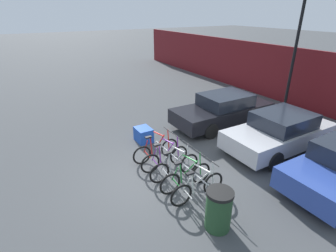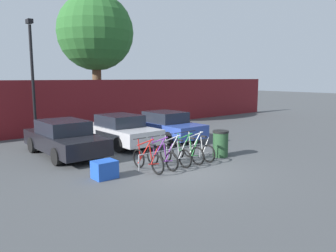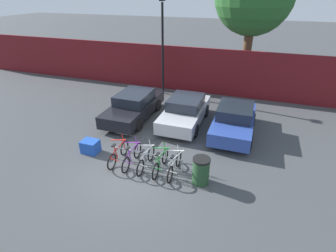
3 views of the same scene
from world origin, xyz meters
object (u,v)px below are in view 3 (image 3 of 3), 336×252
Objects in this scene: bicycle_red at (118,154)px; bicycle_silver at (146,159)px; bicycle_white at (175,165)px; bicycle_green at (160,162)px; bicycle_purple at (132,156)px; bike_rack at (147,155)px; cargo_crate at (90,146)px; lamp_post at (163,43)px; car_black at (134,106)px; trash_bin at (201,171)px; car_silver at (185,111)px; car_blue at (234,120)px.

bicycle_silver is at bearing -3.63° from bicycle_red.
bicycle_red is at bearing -178.97° from bicycle_white.
bicycle_white is (0.56, 0.00, 0.00)m from bicycle_green.
bicycle_green is (0.61, 0.00, 0.00)m from bicycle_silver.
bicycle_red is 0.60m from bicycle_purple.
bike_rack is 4.16× the size of cargo_crate.
car_black is at bearing -92.72° from lamp_post.
bicycle_green is 8.93m from lamp_post.
lamp_post reaches higher than trash_bin.
bicycle_silver is 0.41× the size of car_silver.
bicycle_green is at bearing -52.93° from car_black.
car_black reaches higher than bicycle_silver.
bicycle_purple is 1.20m from bicycle_green.
bicycle_silver is at bearing -74.53° from lamp_post.
bicycle_red is at bearing -172.84° from bike_rack.
bicycle_green is 4.99m from car_black.
lamp_post is at bearing 103.05° from bicycle_purple.
car_blue is at bearing 33.74° from cargo_crate.
bicycle_purple and bicycle_silver have the same top height.
bicycle_purple reaches higher than bike_rack.
lamp_post is at bearing 87.28° from car_black.
bicycle_red is at bearing -110.50° from car_silver.
trash_bin is at bearing -67.42° from car_silver.
trash_bin is (4.61, -4.16, -0.17)m from car_black.
car_black reaches higher than bicycle_purple.
car_black reaches higher than bike_rack.
car_blue is at bearing -6.35° from car_silver.
cargo_crate is (-0.47, -7.74, -2.98)m from lamp_post.
bicycle_red is 1.00× the size of bicycle_green.
car_blue reaches higher than bicycle_purple.
bike_rack is 2.25m from trash_bin.
car_blue is at bearing 50.28° from bicycle_purple.
bicycle_white is 0.42× the size of car_blue.
bicycle_red is at bearing 178.80° from bicycle_green.
bicycle_silver is 1.17m from bicycle_white.
bicycle_purple is 2.44× the size of cargo_crate.
bicycle_red is 1.80m from bicycle_green.
bicycle_white is at bearing -113.40° from car_blue.
car_blue is 0.70× the size of lamp_post.
lamp_post reaches higher than bicycle_green.
bicycle_green is 0.38× the size of car_black.
bicycle_silver is 2.22m from trash_bin.
bicycle_white reaches higher than bike_rack.
bike_rack is 0.18m from bicycle_silver.
bicycle_silver is 0.61m from bicycle_green.
bicycle_red is 1.00× the size of bicycle_silver.
bicycle_silver is at bearing -4.98° from cargo_crate.
bicycle_green is at bearing -86.92° from car_silver.
lamp_post reaches higher than bicycle_silver.
cargo_crate is (-1.48, 0.23, -0.10)m from bicycle_red.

